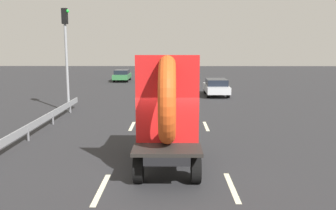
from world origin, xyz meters
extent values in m
plane|color=#28282B|center=(0.00, 0.00, 0.00)|extent=(120.00, 120.00, 0.00)
cylinder|color=black|center=(-0.79, 1.61, 0.45)|extent=(0.28, 0.89, 0.89)
cylinder|color=black|center=(0.91, 1.61, 0.45)|extent=(0.28, 0.89, 0.89)
cylinder|color=black|center=(-0.79, -1.13, 0.45)|extent=(0.28, 0.89, 0.89)
cylinder|color=black|center=(0.91, -1.13, 0.45)|extent=(0.28, 0.89, 0.89)
cube|color=black|center=(0.06, 0.30, 0.88)|extent=(1.30, 4.43, 0.25)
cube|color=#4C5156|center=(0.06, 1.61, 1.68)|extent=(2.00, 1.81, 1.35)
cube|color=black|center=(0.06, 1.56, 1.98)|extent=(2.02, 1.72, 0.44)
cube|color=black|center=(0.06, -0.60, 1.06)|extent=(2.00, 2.62, 0.10)
cube|color=black|center=(0.06, 0.66, 1.66)|extent=(1.80, 0.08, 1.10)
torus|color=#D84C19|center=(0.06, -0.75, 2.43)|extent=(0.50, 2.64, 2.64)
cube|color=red|center=(0.06, -0.75, 2.43)|extent=(1.90, 0.03, 2.64)
cylinder|color=black|center=(3.02, 19.16, 0.32)|extent=(0.22, 0.63, 0.63)
cylinder|color=black|center=(4.56, 19.16, 0.32)|extent=(0.22, 0.63, 0.63)
cylinder|color=black|center=(3.02, 16.51, 0.32)|extent=(0.22, 0.63, 0.63)
cylinder|color=black|center=(4.56, 16.51, 0.32)|extent=(0.22, 0.63, 0.63)
cube|color=silver|center=(3.79, 17.84, 0.59)|extent=(1.78, 4.14, 0.54)
cube|color=black|center=(3.79, 17.74, 1.10)|extent=(1.60, 2.32, 0.49)
cylinder|color=gray|center=(-6.13, 10.46, 2.64)|extent=(0.16, 0.16, 5.28)
cube|color=black|center=(-6.13, 10.46, 5.73)|extent=(0.30, 0.36, 0.90)
sphere|color=#19D833|center=(-5.96, 10.46, 6.01)|extent=(0.20, 0.20, 0.20)
cube|color=gray|center=(-5.94, 5.22, 0.55)|extent=(0.06, 13.09, 0.32)
cylinder|color=slate|center=(-5.94, 3.58, 0.28)|extent=(0.10, 0.10, 0.55)
cylinder|color=slate|center=(-5.94, 6.86, 0.28)|extent=(0.10, 0.10, 0.55)
cylinder|color=slate|center=(-5.94, 10.13, 0.28)|extent=(0.10, 0.10, 0.55)
cube|color=beige|center=(-1.81, -1.68, 0.00)|extent=(0.16, 2.33, 0.01)
cube|color=beige|center=(-1.81, 6.46, 0.00)|extent=(0.16, 2.01, 0.01)
cube|color=beige|center=(1.92, -1.50, 0.00)|extent=(0.16, 2.26, 0.01)
cube|color=beige|center=(1.92, 6.48, 0.00)|extent=(0.16, 2.13, 0.01)
cylinder|color=black|center=(-6.17, 30.94, 0.30)|extent=(0.21, 0.60, 0.60)
cylinder|color=black|center=(-4.71, 30.94, 0.30)|extent=(0.21, 0.60, 0.60)
cylinder|color=black|center=(-6.17, 28.41, 0.30)|extent=(0.21, 0.60, 0.60)
cylinder|color=black|center=(-4.71, 28.41, 0.30)|extent=(0.21, 0.60, 0.60)
cube|color=#33723F|center=(-5.44, 29.67, 0.56)|extent=(1.70, 3.96, 0.52)
cube|color=black|center=(-5.44, 29.58, 1.06)|extent=(1.53, 2.22, 0.47)
camera|label=1|loc=(0.19, -11.45, 4.04)|focal=38.92mm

